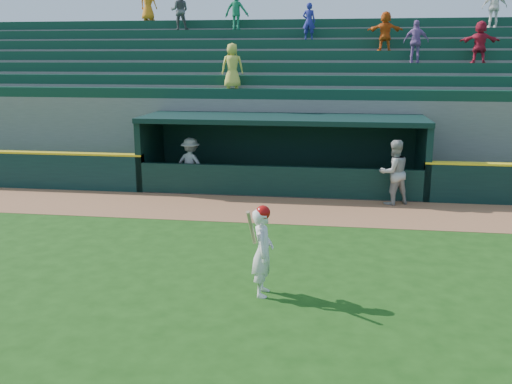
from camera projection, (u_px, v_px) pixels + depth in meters
The scene contains 7 objects.
ground at pixel (245, 269), 12.04m from camera, with size 120.00×120.00×0.00m, color #1A4310.
warning_track at pixel (272, 209), 16.76m from camera, with size 40.00×3.00×0.01m, color #945E3B.
dugout_player_front at pixel (394, 172), 17.19m from camera, with size 0.96×0.75×1.97m, color #A9AAA4.
dugout_player_inside at pixel (191, 164), 19.14m from camera, with size 1.13×0.65×1.76m, color #A9A8A3.
dugout at pixel (283, 148), 19.44m from camera, with size 9.40×2.80×2.46m.
stands at pixel (295, 106), 23.60m from camera, with size 34.50×6.25×7.58m.
batter_at_plate at pixel (263, 250), 10.56m from camera, with size 0.46×0.79×1.75m.
Camera 1 is at (1.87, -11.20, 4.35)m, focal length 40.00 mm.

